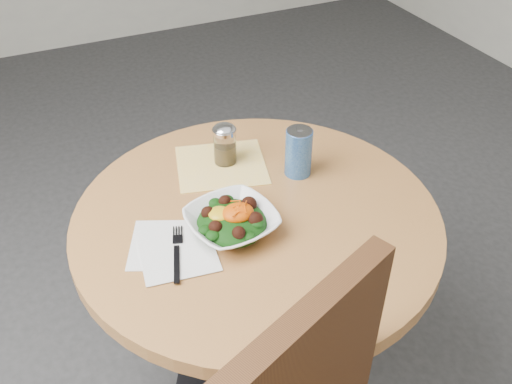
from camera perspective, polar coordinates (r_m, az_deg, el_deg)
table at (r=1.53m, az=0.06°, el=-7.81°), size 0.90×0.90×0.75m
cloth_napkin at (r=1.55m, az=-3.49°, el=2.71°), size 0.28×0.27×0.00m
paper_napkins at (r=1.31m, az=-8.35°, el=-5.62°), size 0.22×0.24×0.00m
salad_bowl at (r=1.33m, az=-2.44°, el=-2.95°), size 0.23×0.23×0.08m
fork at (r=1.30m, az=-7.89°, el=-5.92°), size 0.08×0.18×0.00m
spice_shaker at (r=1.54m, az=-3.14°, el=4.78°), size 0.06×0.06×0.12m
beverage_can at (r=1.49m, az=4.27°, el=4.01°), size 0.07×0.07×0.14m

